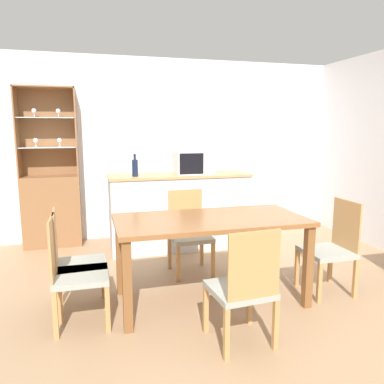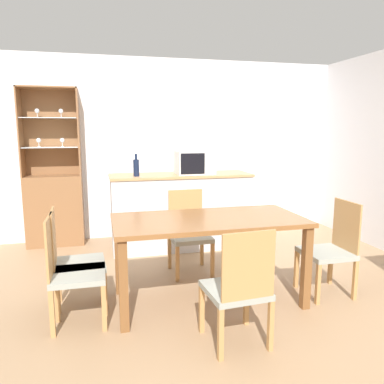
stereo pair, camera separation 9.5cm
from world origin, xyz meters
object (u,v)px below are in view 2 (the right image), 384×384
Objects in this scene: display_cabinet at (54,199)px; wine_bottle at (136,167)px; microwave at (194,162)px; dining_chair_side_left_near at (72,272)px; dining_chair_side_right_near at (331,249)px; dining_chair_head_far at (189,233)px; dining_chair_side_left_far at (74,262)px; dining_table at (209,229)px; dining_chair_head_near at (238,289)px.

display_cabinet is 1.31m from wine_bottle.
dining_chair_side_left_near is at bearing -130.30° from microwave.
dining_chair_side_left_near is at bearing -80.98° from display_cabinet.
dining_chair_side_right_near is 1.46m from dining_chair_head_far.
wine_bottle is (-0.76, -0.07, -0.04)m from microwave.
dining_chair_side_left_far is 1.00× the size of dining_chair_side_left_near.
microwave reaches higher than dining_chair_head_far.
dining_chair_head_far is at bearing -108.14° from microwave.
microwave reaches higher than dining_chair_side_left_far.
dining_chair_side_left_near is at bearing -174.01° from dining_table.
display_cabinet reaches higher than dining_chair_side_right_near.
dining_chair_side_left_near is at bearing 90.12° from dining_chair_side_right_near.
microwave reaches higher than dining_chair_side_left_near.
microwave reaches higher than dining_chair_head_near.
microwave is at bearing 132.07° from dining_chair_side_left_far.
dining_chair_head_near is 2.44m from microwave.
dining_chair_side_left_far is at bearing 139.52° from dining_chair_head_near.
dining_chair_side_left_near and dining_chair_head_far have the same top height.
display_cabinet is 3.54m from dining_chair_side_right_near.
microwave is 0.76m from wine_bottle.
dining_chair_side_left_far is (-2.35, 0.24, 0.00)m from dining_chair_side_right_near.
dining_chair_side_right_near is 3.21× the size of wine_bottle.
display_cabinet is 2.34× the size of dining_chair_head_far.
dining_chair_head_near is (1.54, -2.89, -0.20)m from display_cabinet.
dining_chair_head_near is 1.48m from dining_chair_head_far.
microwave is at bearing 27.91° from dining_chair_side_right_near.
dining_chair_head_near is 3.21× the size of wine_bottle.
dining_chair_head_near and dining_chair_head_far have the same top height.
dining_chair_head_near is (0.00, -0.74, -0.24)m from dining_table.
dining_chair_side_right_near is 1.00× the size of dining_chair_side_left_far.
dining_chair_head_far is at bearing 85.96° from dining_chair_head_near.
dining_table is 1.89× the size of dining_chair_head_far.
microwave is (-0.90, 1.71, 0.70)m from dining_chair_side_right_near.
dining_chair_side_right_near is at bearing -44.56° from wine_bottle.
dining_table is 1.20m from dining_chair_side_left_far.
dining_chair_side_left_near is at bearing -112.84° from wine_bottle.
dining_chair_head_near is 1.00× the size of dining_chair_side_left_far.
dining_chair_head_far is at bearing 90.12° from dining_table.
dining_chair_side_left_far is at bearing -79.91° from display_cabinet.
dining_chair_side_right_near is 1.00× the size of dining_chair_side_left_near.
dining_chair_side_left_far is (-1.18, 0.86, 0.00)m from dining_chair_head_near.
dining_table is 1.89× the size of dining_chair_head_near.
dining_chair_side_right_near and dining_chair_side_left_far have the same top height.
wine_bottle is (-1.66, 1.63, 0.66)m from dining_chair_side_right_near.
dining_chair_side_left_near is (0.36, -2.27, -0.20)m from display_cabinet.
dining_chair_side_right_near is at bearing 23.62° from dining_chair_head_near.
display_cabinet reaches higher than dining_chair_head_near.
dining_table is at bearing -54.47° from display_cabinet.
dining_chair_side_left_far and dining_chair_side_left_near have the same top height.
dining_chair_side_left_near is 1.89m from wine_bottle.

